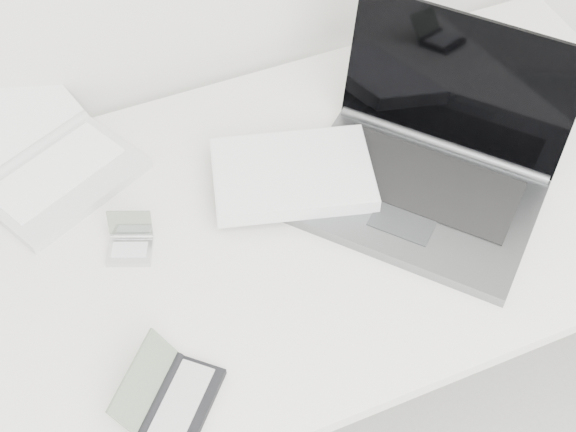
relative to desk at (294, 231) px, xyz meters
name	(u,v)px	position (x,y,z in m)	size (l,w,h in m)	color
desk	(294,231)	(0.00, 0.00, 0.00)	(1.60, 0.80, 0.73)	white
laptop_large	(389,168)	(0.19, 0.00, 0.09)	(0.67, 0.56, 0.29)	slate
netbook_open_white	(44,161)	(-0.40, 0.29, 0.07)	(0.41, 0.44, 0.11)	silver
pda_silver	(130,244)	(-0.30, 0.05, 0.06)	(0.10, 0.10, 0.06)	silver
palmtop_charcoal	(173,399)	(-0.32, -0.27, 0.06)	(0.19, 0.20, 0.07)	black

